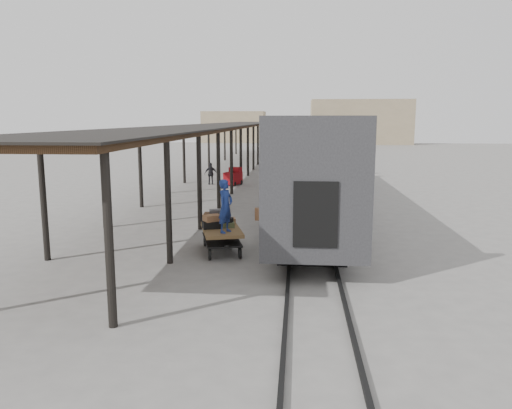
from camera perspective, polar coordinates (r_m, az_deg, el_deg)
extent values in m
plane|color=slate|center=(18.01, -4.01, -5.00)|extent=(160.00, 160.00, 0.00)
cube|color=silver|center=(25.28, 5.95, 5.23)|extent=(3.00, 24.00, 2.90)
cube|color=#28282B|center=(13.46, 6.85, 1.23)|extent=(3.04, 0.22, 3.50)
cube|color=black|center=(25.25, 2.51, 7.31)|extent=(0.04, 22.08, 0.65)
cube|color=black|center=(25.47, 5.88, 1.41)|extent=(2.55, 23.04, 0.50)
cube|color=silver|center=(51.24, 5.43, 7.52)|extent=(3.00, 24.00, 2.90)
cube|color=#28282B|center=(39.35, 5.58, 6.84)|extent=(3.04, 0.22, 3.50)
cube|color=black|center=(51.22, 3.73, 8.55)|extent=(0.04, 22.08, 0.65)
cube|color=black|center=(51.34, 5.40, 5.62)|extent=(2.55, 23.04, 0.50)
cube|color=silver|center=(77.23, 5.26, 8.27)|extent=(3.00, 24.00, 2.90)
cube|color=#28282B|center=(65.33, 5.32, 8.00)|extent=(3.04, 0.22, 3.50)
cube|color=black|center=(77.22, 4.13, 8.95)|extent=(0.04, 22.08, 0.65)
cube|color=black|center=(77.29, 5.24, 7.01)|extent=(2.55, 23.04, 0.50)
cube|color=black|center=(16.90, 2.19, 1.49)|extent=(0.50, 1.70, 2.00)
imported|color=white|center=(16.92, 2.19, 1.02)|extent=(0.72, 0.89, 1.72)
cube|color=#976641|center=(16.90, 0.80, -1.09)|extent=(0.57, 0.25, 0.42)
cube|color=#422B19|center=(41.66, -3.64, 8.96)|extent=(4.60, 64.00, 0.18)
cube|color=black|center=(41.66, -3.65, 9.12)|extent=(4.90, 64.30, 0.06)
cylinder|color=black|center=(42.08, -6.39, 6.20)|extent=(0.20, 0.20, 4.00)
cylinder|color=black|center=(72.71, -1.62, 7.74)|extent=(0.20, 0.20, 4.00)
cylinder|color=black|center=(11.28, -16.47, -3.88)|extent=(0.20, 0.20, 4.00)
cylinder|color=black|center=(41.48, -0.80, 6.21)|extent=(0.20, 0.20, 4.00)
cylinder|color=black|center=(72.36, 1.63, 7.73)|extent=(0.20, 0.20, 4.00)
cube|color=black|center=(51.40, 4.58, 4.70)|extent=(0.10, 150.00, 0.12)
cube|color=black|center=(51.41, 6.19, 4.68)|extent=(0.10, 150.00, 0.12)
cube|color=tan|center=(95.87, 11.76, 9.23)|extent=(18.00, 10.00, 8.00)
cube|color=tan|center=(100.03, -2.49, 8.86)|extent=(12.00, 8.00, 6.00)
cube|color=brown|center=(17.30, -3.98, -2.88)|extent=(1.84, 2.64, 0.12)
cube|color=black|center=(17.38, -3.96, -4.01)|extent=(1.72, 2.52, 0.06)
cylinder|color=black|center=(16.48, -5.31, -5.69)|extent=(0.18, 0.41, 0.40)
cylinder|color=black|center=(16.60, -1.86, -5.55)|extent=(0.18, 0.41, 0.40)
cylinder|color=black|center=(18.32, -5.85, -4.12)|extent=(0.18, 0.41, 0.40)
cylinder|color=black|center=(18.42, -2.74, -4.01)|extent=(0.18, 0.41, 0.40)
cube|color=#3E3E41|center=(17.74, -4.98, -2.02)|extent=(0.78, 0.68, 0.22)
cube|color=#976641|center=(17.99, -3.24, -1.86)|extent=(0.61, 0.48, 0.20)
cube|color=black|center=(17.26, -5.09, -2.30)|extent=(0.73, 0.62, 0.25)
cube|color=#4A5332|center=(17.37, -3.29, -2.33)|extent=(0.54, 0.43, 0.18)
cube|color=#4F341F|center=(17.70, -4.97, -1.31)|extent=(0.63, 0.47, 0.22)
cube|color=#976641|center=(17.23, -5.04, -1.55)|extent=(0.68, 0.64, 0.22)
cube|color=#3E3E41|center=(17.61, -4.65, -0.83)|extent=(0.47, 0.38, 0.15)
cube|color=black|center=(17.37, -3.36, -1.77)|extent=(0.43, 0.32, 0.15)
cube|color=maroon|center=(34.80, -2.64, 3.05)|extent=(1.25, 1.59, 0.83)
cube|color=maroon|center=(35.07, -2.37, 4.01)|extent=(0.93, 0.79, 0.32)
cylinder|color=black|center=(34.56, -3.57, 2.42)|extent=(0.22, 0.35, 0.33)
cylinder|color=black|center=(34.23, -2.47, 2.35)|extent=(0.22, 0.35, 0.33)
cylinder|color=black|center=(35.46, -2.80, 2.61)|extent=(0.22, 0.35, 0.33)
cylinder|color=black|center=(35.13, -1.72, 2.55)|extent=(0.22, 0.35, 0.33)
imported|color=navy|center=(16.45, -3.50, -0.19)|extent=(0.65, 0.76, 1.77)
imported|color=black|center=(35.28, -5.18, 3.53)|extent=(0.96, 0.56, 1.54)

